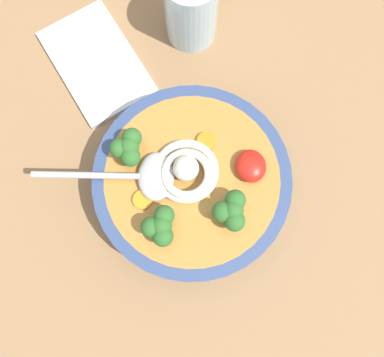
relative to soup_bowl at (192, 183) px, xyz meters
The scene contains 12 objects.
table_slab 5.71cm from the soup_bowl, 17.98° to the right, with size 136.01×136.01×4.36cm, color #936D47.
soup_bowl is the anchor object (origin of this frame).
noodle_pile 4.19cm from the soup_bowl, 154.31° to the right, with size 8.84×8.67×3.55cm.
soup_spoon 6.85cm from the soup_bowl, 98.98° to the right, with size 6.61×17.52×1.60cm.
chili_sauce_dollop 8.23cm from the soup_bowl, 92.80° to the left, with size 4.11×3.70×1.85cm, color red.
broccoli_floret_left 8.83cm from the soup_bowl, 39.06° to the right, with size 4.71×4.06×3.73cm.
broccoli_floret_right 9.83cm from the soup_bowl, 121.21° to the right, with size 4.66×4.01×3.69cm.
broccoli_floret_beside_noodles 8.21cm from the soup_bowl, 38.47° to the left, with size 4.80×4.13×3.79cm.
carrot_slice_extra_b 7.28cm from the soup_bowl, 74.15° to the right, with size 2.34×2.34×0.47cm, color orange.
carrot_slice_beside_chili 5.95cm from the soup_bowl, 151.29° to the left, with size 2.40×2.40×0.52cm, color orange.
drinking_glass 24.01cm from the soup_bowl, behind, with size 7.25×7.25×11.07cm, color silver.
folded_napkin 23.46cm from the soup_bowl, 151.12° to the right, with size 17.22×10.93×0.80cm, color white.
Camera 1 is at (8.41, -0.84, 58.51)cm, focal length 37.57 mm.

